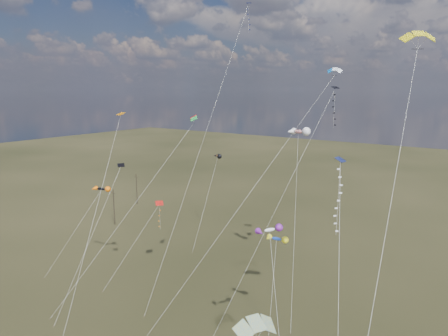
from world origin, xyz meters
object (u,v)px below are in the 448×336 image
Objects in this scene: parafoil_yellow at (419,36)px; utility_pole_far at (137,189)px; diamond_black_high at (327,120)px; utility_pole_near at (114,207)px; novelty_black_orange at (101,189)px.

utility_pole_far is at bearing 154.19° from parafoil_yellow.
utility_pole_near is at bearing 175.26° from diamond_black_high.
utility_pole_far is 0.27× the size of diamond_black_high.
utility_pole_near is at bearing 136.49° from novelty_black_orange.
parafoil_yellow is at bearing -5.19° from novelty_black_orange.
diamond_black_high is at bearing 19.72° from novelty_black_orange.
utility_pole_near is 1.00× the size of utility_pole_far.
diamond_black_high reaches higher than novelty_black_orange.
utility_pole_near is at bearing -60.26° from utility_pole_far.
utility_pole_far is at bearing 129.57° from novelty_black_orange.
utility_pole_far is (-8.00, 14.00, 0.00)m from utility_pole_near.
parafoil_yellow is (69.92, -33.82, 29.30)m from utility_pole_far.
utility_pole_near is 16.12m from utility_pole_far.
utility_pole_near is 0.27× the size of diamond_black_high.
novelty_black_orange is at bearing 174.81° from parafoil_yellow.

